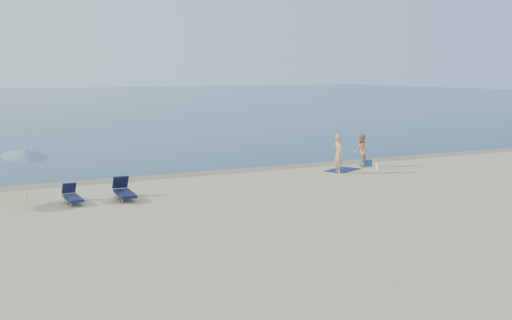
# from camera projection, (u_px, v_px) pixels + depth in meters

# --- Properties ---
(sea) EXTENTS (240.00, 160.00, 0.01)m
(sea) POSITION_uv_depth(u_px,v_px,m) (27.00, 101.00, 103.49)
(sea) COLOR #0B2645
(sea) RESTS_ON ground
(wet_sand_strip) EXTENTS (240.00, 1.60, 0.00)m
(wet_sand_strip) POSITION_uv_depth(u_px,v_px,m) (240.00, 170.00, 32.23)
(wet_sand_strip) COLOR #847254
(wet_sand_strip) RESTS_ON ground
(person_left) EXTENTS (0.57, 0.78, 1.94)m
(person_left) POSITION_uv_depth(u_px,v_px,m) (339.00, 154.00, 31.13)
(person_left) COLOR tan
(person_left) RESTS_ON ground
(person_right) EXTENTS (0.97, 1.04, 1.71)m
(person_right) POSITION_uv_depth(u_px,v_px,m) (361.00, 151.00, 33.26)
(person_right) COLOR tan
(person_right) RESTS_ON ground
(beach_towel) EXTENTS (2.18, 1.76, 0.03)m
(beach_towel) POSITION_uv_depth(u_px,v_px,m) (342.00, 170.00, 32.24)
(beach_towel) COLOR #0F154E
(beach_towel) RESTS_ON ground
(white_bag) EXTENTS (0.47, 0.43, 0.33)m
(white_bag) POSITION_uv_depth(u_px,v_px,m) (380.00, 166.00, 32.56)
(white_bag) COLOR silver
(white_bag) RESTS_ON ground
(blue_cooler) EXTENTS (0.55, 0.45, 0.34)m
(blue_cooler) POSITION_uv_depth(u_px,v_px,m) (367.00, 163.00, 33.62)
(blue_cooler) COLOR #1F4CAC
(blue_cooler) RESTS_ON ground
(umbrella_near) EXTENTS (2.11, 2.13, 2.22)m
(umbrella_near) POSITION_uv_depth(u_px,v_px,m) (25.00, 153.00, 24.24)
(umbrella_near) COLOR silver
(umbrella_near) RESTS_ON ground
(lounger_left) EXTENTS (0.55, 1.61, 0.71)m
(lounger_left) POSITION_uv_depth(u_px,v_px,m) (72.00, 196.00, 24.27)
(lounger_left) COLOR #161B3D
(lounger_left) RESTS_ON ground
(lounger_right) EXTENTS (0.73, 1.90, 0.82)m
(lounger_right) POSITION_uv_depth(u_px,v_px,m) (124.00, 192.00, 25.00)
(lounger_right) COLOR #121433
(lounger_right) RESTS_ON ground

